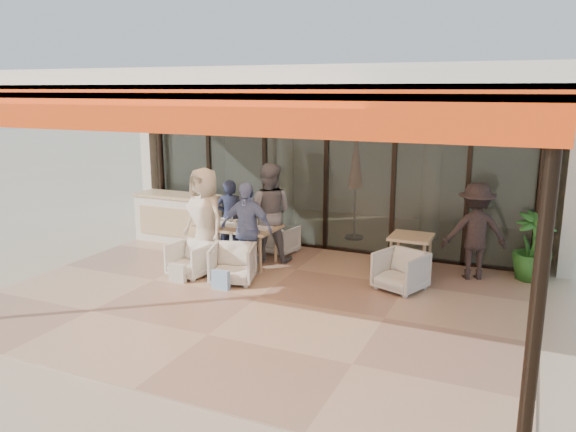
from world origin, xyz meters
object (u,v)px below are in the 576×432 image
object	(u,v)px
host_counter	(178,218)
standing_woman	(475,232)
potted_palm	(533,247)
chair_far_left	(243,231)
side_table	(411,241)
chair_far_right	(280,238)
diner_grey	(269,213)
diner_periwinkle	(246,229)
dining_table	(238,228)
diner_cream	(205,219)
side_chair	(401,269)
chair_near_left	(190,258)
chair_near_right	(233,262)
diner_navy	(230,218)

from	to	relation	value
host_counter	standing_woman	bearing A→B (deg)	0.36
potted_palm	chair_far_left	bearing A→B (deg)	-177.22
side_table	chair_far_right	bearing A→B (deg)	172.03
side_table	standing_woman	xyz separation A→B (m)	(1.00, 0.32, 0.20)
diner_grey	diner_periwinkle	world-z (taller)	diner_grey
dining_table	diner_cream	size ratio (longest dim) A/B	0.81
side_table	potted_palm	world-z (taller)	potted_palm
dining_table	side_chair	distance (m)	3.11
diner_periwinkle	chair_near_left	bearing A→B (deg)	-151.42
host_counter	chair_near_right	bearing A→B (deg)	-37.70
chair_near_left	side_chair	xyz separation A→B (m)	(3.50, 0.78, 0.03)
chair_near_right	chair_near_left	bearing A→B (deg)	162.56
chair_far_left	diner_navy	size ratio (longest dim) A/B	0.49
host_counter	diner_navy	world-z (taller)	diner_navy
host_counter	dining_table	bearing A→B (deg)	-24.06
potted_palm	dining_table	bearing A→B (deg)	-166.45
diner_cream	diner_navy	bearing A→B (deg)	107.61
chair_near_right	chair_far_left	bearing A→B (deg)	96.41
dining_table	chair_far_left	distance (m)	1.08
chair_far_right	diner_cream	world-z (taller)	diner_cream
side_chair	potted_palm	xyz separation A→B (m)	(1.92, 1.39, 0.24)
diner_grey	standing_woman	world-z (taller)	diner_grey
chair_near_right	diner_grey	xyz separation A→B (m)	(0.00, 1.40, 0.57)
dining_table	diner_navy	size ratio (longest dim) A/B	1.00
diner_periwinkle	chair_near_right	bearing A→B (deg)	-92.19
host_counter	diner_navy	xyz separation A→B (m)	(1.51, -0.41, 0.22)
chair_near_left	diner_periwinkle	world-z (taller)	diner_periwinkle
diner_navy	diner_cream	world-z (taller)	diner_cream
diner_grey	side_chair	world-z (taller)	diner_grey
chair_far_left	diner_cream	distance (m)	1.51
diner_navy	side_chair	size ratio (longest dim) A/B	2.08
chair_far_left	side_chair	size ratio (longest dim) A/B	1.02
chair_near_right	diner_cream	xyz separation A→B (m)	(-0.84, 0.50, 0.56)
dining_table	chair_near_left	xyz separation A→B (m)	(-0.41, -0.96, -0.35)
chair_far_right	chair_near_right	xyz separation A→B (m)	(0.00, -1.90, 0.05)
chair_far_left	chair_far_right	xyz separation A→B (m)	(0.84, 0.00, -0.05)
chair_near_left	diner_grey	bearing A→B (deg)	66.90
chair_far_left	side_chair	world-z (taller)	chair_far_left
side_chair	potted_palm	size ratio (longest dim) A/B	0.61
chair_far_left	diner_grey	xyz separation A→B (m)	(0.84, -0.50, 0.57)
side_table	standing_woman	size ratio (longest dim) A/B	0.44
chair_far_left	diner_navy	distance (m)	0.63
chair_near_left	diner_navy	world-z (taller)	diner_navy
potted_palm	standing_woman	bearing A→B (deg)	-161.27
chair_near_right	diner_periwinkle	bearing A→B (deg)	72.56
diner_cream	host_counter	bearing A→B (deg)	156.52
host_counter	chair_near_left	distance (m)	2.37
dining_table	diner_periwinkle	size ratio (longest dim) A/B	0.91
chair_far_left	standing_woman	world-z (taller)	standing_woman
potted_palm	diner_cream	bearing A→B (deg)	-162.95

